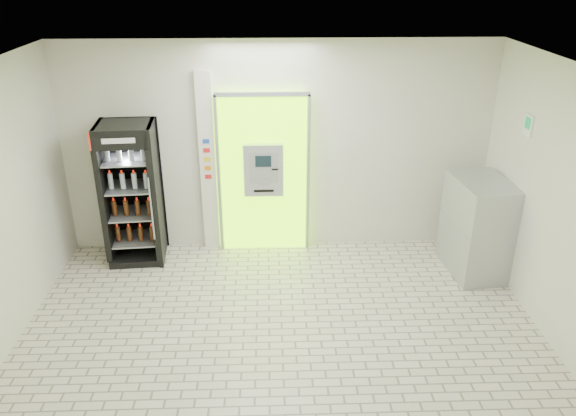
{
  "coord_description": "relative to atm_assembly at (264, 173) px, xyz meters",
  "views": [
    {
      "loc": [
        -0.11,
        -5.01,
        3.99
      ],
      "look_at": [
        0.1,
        1.2,
        1.17
      ],
      "focal_mm": 35.0,
      "sensor_mm": 36.0,
      "label": 1
    }
  ],
  "objects": [
    {
      "name": "ground",
      "position": [
        0.2,
        -2.41,
        -1.17
      ],
      "size": [
        6.0,
        6.0,
        0.0
      ],
      "primitive_type": "plane",
      "color": "beige",
      "rests_on": "ground"
    },
    {
      "name": "beverage_cooler",
      "position": [
        -1.81,
        -0.25,
        -0.22
      ],
      "size": [
        0.79,
        0.74,
        1.98
      ],
      "rotation": [
        0.0,
        0.0,
        0.08
      ],
      "color": "black",
      "rests_on": "ground"
    },
    {
      "name": "exit_sign",
      "position": [
        3.19,
        -1.01,
        0.95
      ],
      "size": [
        0.02,
        0.22,
        0.26
      ],
      "color": "white",
      "rests_on": "room_shell"
    },
    {
      "name": "pillar",
      "position": [
        -0.78,
        0.04,
        0.13
      ],
      "size": [
        0.22,
        0.11,
        2.6
      ],
      "color": "silver",
      "rests_on": "ground"
    },
    {
      "name": "room_shell",
      "position": [
        0.2,
        -2.41,
        0.67
      ],
      "size": [
        6.0,
        6.0,
        6.0
      ],
      "color": "silver",
      "rests_on": "ground"
    },
    {
      "name": "atm_assembly",
      "position": [
        0.0,
        0.0,
        0.0
      ],
      "size": [
        1.3,
        0.24,
        2.33
      ],
      "color": "#88FB03",
      "rests_on": "ground"
    },
    {
      "name": "steel_cabinet",
      "position": [
        2.86,
        -0.79,
        -0.51
      ],
      "size": [
        0.76,
        1.05,
        1.32
      ],
      "rotation": [
        0.0,
        0.0,
        0.1
      ],
      "color": "#A4A7AB",
      "rests_on": "ground"
    }
  ]
}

